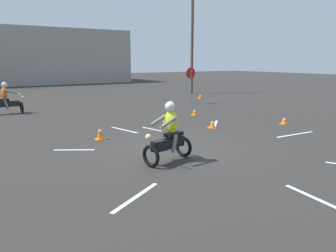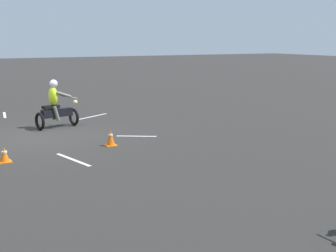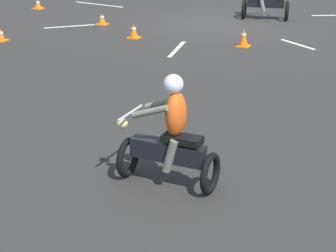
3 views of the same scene
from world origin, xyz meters
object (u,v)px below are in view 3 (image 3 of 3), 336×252
at_px(traffic_cone_mid_center, 102,19).
at_px(traffic_cone_far_center, 1,35).
at_px(traffic_cone_near_right, 38,4).
at_px(traffic_cone_far_left, 134,31).
at_px(motorcycle_rider_background, 170,138).
at_px(traffic_cone_mid_left, 244,38).

relative_size(traffic_cone_mid_center, traffic_cone_far_center, 1.03).
bearing_deg(traffic_cone_near_right, traffic_cone_far_left, 156.90).
height_order(motorcycle_rider_background, traffic_cone_near_right, motorcycle_rider_background).
bearing_deg(traffic_cone_mid_left, traffic_cone_far_center, 22.05).
relative_size(traffic_cone_mid_center, traffic_cone_far_left, 0.85).
xyz_separation_m(traffic_cone_near_right, traffic_cone_far_center, (-1.89, 3.99, 0.00)).
bearing_deg(motorcycle_rider_background, traffic_cone_far_left, 31.50).
relative_size(motorcycle_rider_background, traffic_cone_far_center, 5.19).
distance_m(traffic_cone_far_center, traffic_cone_far_left, 3.54).
distance_m(traffic_cone_mid_left, traffic_cone_far_left, 3.02).
relative_size(motorcycle_rider_background, traffic_cone_mid_center, 5.03).
relative_size(traffic_cone_near_right, traffic_cone_mid_center, 0.97).
bearing_deg(traffic_cone_mid_center, traffic_cone_far_left, 148.69).
bearing_deg(traffic_cone_far_left, motorcycle_rider_background, 123.61).
xyz_separation_m(motorcycle_rider_background, traffic_cone_mid_center, (6.67, -8.53, -0.57)).
bearing_deg(traffic_cone_mid_left, traffic_cone_near_right, -11.37).
bearing_deg(traffic_cone_mid_center, traffic_cone_far_center, 66.19).
xyz_separation_m(traffic_cone_far_center, traffic_cone_far_left, (-2.98, -1.92, 0.03)).
bearing_deg(traffic_cone_far_left, traffic_cone_near_right, -23.10).
xyz_separation_m(traffic_cone_mid_center, traffic_cone_far_left, (-1.68, 1.02, 0.03)).
relative_size(traffic_cone_mid_center, traffic_cone_mid_left, 0.70).
bearing_deg(traffic_cone_far_center, motorcycle_rider_background, 144.97).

